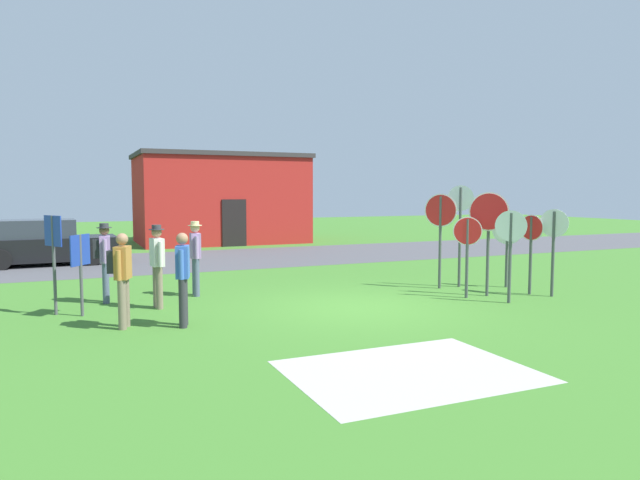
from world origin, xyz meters
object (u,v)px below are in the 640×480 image
at_px(info_panel_middle, 53,246).
at_px(person_holding_notes, 195,254).
at_px(stop_sign_leaning_left, 554,238).
at_px(person_near_signs, 104,257).
at_px(stop_sign_tallest, 507,237).
at_px(stop_sign_rear_left, 467,244).
at_px(person_with_sunhat, 122,273).
at_px(info_panel_leftmost, 81,260).
at_px(stop_sign_rear_right, 440,223).
at_px(stop_sign_leaning_right, 489,224).
at_px(stop_sign_far_back, 460,220).
at_px(parked_car_on_street, 45,244).
at_px(person_in_blue, 157,261).
at_px(stop_sign_center_cluster, 511,241).
at_px(stop_sign_nearest, 531,242).
at_px(person_on_left, 183,274).

bearing_deg(info_panel_middle, person_holding_notes, 18.38).
bearing_deg(stop_sign_leaning_left, person_near_signs, 160.51).
height_order(stop_sign_tallest, stop_sign_rear_left, stop_sign_tallest).
distance_m(person_with_sunhat, info_panel_leftmost, 1.51).
height_order(stop_sign_rear_right, person_with_sunhat, stop_sign_rear_right).
bearing_deg(stop_sign_tallest, person_near_signs, 168.48).
relative_size(person_holding_notes, info_panel_middle, 0.89).
xyz_separation_m(stop_sign_leaning_left, person_holding_notes, (-7.53, 3.42, -0.37)).
relative_size(person_with_sunhat, info_panel_middle, 0.86).
relative_size(stop_sign_leaning_right, info_panel_leftmost, 1.52).
height_order(stop_sign_far_back, stop_sign_rear_right, stop_sign_far_back).
xyz_separation_m(parked_car_on_street, stop_sign_tallest, (10.89, -9.75, 0.59)).
bearing_deg(info_panel_leftmost, stop_sign_leaning_right, -9.20).
xyz_separation_m(stop_sign_rear_right, person_with_sunhat, (-7.64, -1.23, -0.66)).
height_order(stop_sign_rear_right, person_near_signs, stop_sign_rear_right).
bearing_deg(person_with_sunhat, person_in_blue, 62.01).
height_order(stop_sign_center_cluster, stop_sign_nearest, stop_sign_center_cluster).
distance_m(person_holding_notes, person_in_blue, 1.52).
distance_m(person_holding_notes, info_panel_middle, 3.14).
bearing_deg(person_on_left, person_with_sunhat, 162.71).
xyz_separation_m(person_on_left, info_panel_leftmost, (-1.65, 1.67, 0.14)).
bearing_deg(info_panel_middle, person_in_blue, -4.41).
bearing_deg(stop_sign_nearest, stop_sign_rear_right, 133.09).
bearing_deg(person_in_blue, stop_sign_nearest, -12.72).
distance_m(stop_sign_leaning_left, person_near_signs, 10.11).
distance_m(stop_sign_leaning_left, stop_sign_rear_left, 2.04).
distance_m(stop_sign_far_back, stop_sign_center_cluster, 2.23).
relative_size(parked_car_on_street, stop_sign_nearest, 2.32).
relative_size(stop_sign_far_back, info_panel_middle, 1.32).
height_order(stop_sign_center_cluster, person_on_left, stop_sign_center_cluster).
bearing_deg(stop_sign_leaning_right, info_panel_leftmost, 170.80).
xyz_separation_m(parked_car_on_street, stop_sign_rear_left, (9.02, -10.54, 0.55)).
distance_m(stop_sign_tallest, person_in_blue, 8.53).
height_order(stop_sign_leaning_left, info_panel_leftmost, stop_sign_leaning_left).
bearing_deg(info_panel_leftmost, stop_sign_tallest, -3.78).
relative_size(stop_sign_nearest, person_near_signs, 1.08).
relative_size(stop_sign_leaning_left, info_panel_middle, 1.03).
height_order(person_on_left, person_with_sunhat, same).
bearing_deg(person_near_signs, stop_sign_center_cluster, -23.87).
relative_size(person_in_blue, info_panel_leftmost, 1.09).
xyz_separation_m(stop_sign_center_cluster, stop_sign_nearest, (1.18, 0.62, -0.11)).
xyz_separation_m(stop_sign_nearest, info_panel_middle, (-10.22, 2.02, 0.10)).
relative_size(stop_sign_far_back, stop_sign_leaning_left, 1.28).
relative_size(person_in_blue, person_near_signs, 1.00).
distance_m(stop_sign_nearest, person_near_signs, 9.72).
bearing_deg(person_on_left, stop_sign_leaning_left, -2.95).
bearing_deg(stop_sign_far_back, info_panel_leftmost, 179.21).
bearing_deg(stop_sign_far_back, person_on_left, -167.94).
height_order(stop_sign_leaning_right, info_panel_leftmost, stop_sign_leaning_right).
bearing_deg(person_holding_notes, person_with_sunhat, -124.48).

